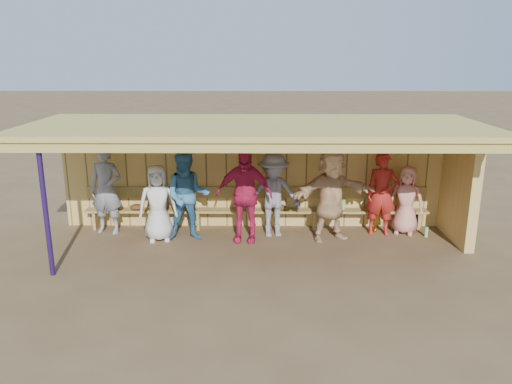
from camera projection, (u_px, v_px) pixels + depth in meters
ground at (256, 246)px, 10.19m from camera, size 90.00×90.00×0.00m
player_a at (106, 190)px, 10.73m from camera, size 0.77×0.57×1.94m
player_b at (158, 203)px, 10.32m from camera, size 0.88×0.66×1.61m
player_c at (187, 196)px, 10.32m from camera, size 1.00×0.82×1.90m
player_d at (244, 195)px, 10.24m from camera, size 1.21×0.62×1.99m
player_e at (273, 195)px, 10.55m from camera, size 1.25×0.83×1.81m
player_f at (331, 194)px, 10.33m from camera, size 1.91×1.12×1.96m
player_g at (382, 194)px, 10.65m from camera, size 0.69×0.48×1.80m
player_h at (406, 200)px, 10.74m from camera, size 0.85×0.70×1.50m
dugout_structure at (275, 158)px, 10.39m from camera, size 8.80×3.20×2.50m
bench at (256, 205)px, 11.12m from camera, size 7.60×0.34×0.93m
dugout_equipment at (226, 209)px, 11.01m from camera, size 6.49×0.62×0.80m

